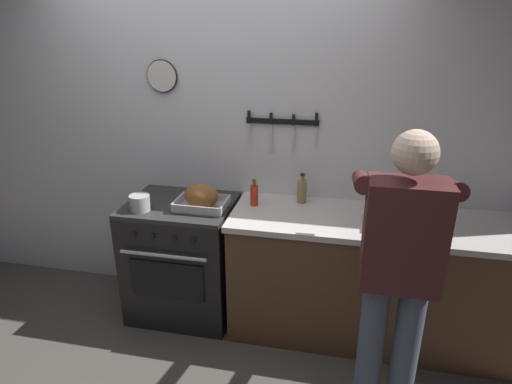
% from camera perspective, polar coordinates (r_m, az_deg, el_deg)
% --- Properties ---
extents(wall_back, '(6.00, 0.13, 2.60)m').
position_cam_1_polar(wall_back, '(3.25, -4.63, 7.19)').
color(wall_back, silver).
rests_on(wall_back, ground).
extents(counter_block, '(2.03, 0.65, 0.90)m').
position_cam_1_polar(counter_block, '(3.14, 15.85, -11.05)').
color(counter_block, brown).
rests_on(counter_block, ground).
extents(stove, '(0.76, 0.67, 0.90)m').
position_cam_1_polar(stove, '(3.32, -9.64, -8.63)').
color(stove, black).
rests_on(stove, ground).
extents(person_cook, '(0.51, 0.63, 1.66)m').
position_cam_1_polar(person_cook, '(2.31, 18.43, -9.43)').
color(person_cook, '#4C566B').
rests_on(person_cook, ground).
extents(roasting_pan, '(0.35, 0.26, 0.18)m').
position_cam_1_polar(roasting_pan, '(2.98, -7.29, -0.79)').
color(roasting_pan, '#B7B7BC').
rests_on(roasting_pan, stove).
extents(saucepan, '(0.14, 0.14, 0.11)m').
position_cam_1_polar(saucepan, '(3.04, -15.18, -1.39)').
color(saucepan, '#B7B7BC').
rests_on(saucepan, stove).
extents(cutting_board, '(0.36, 0.24, 0.02)m').
position_cam_1_polar(cutting_board, '(2.83, 17.58, -4.34)').
color(cutting_board, tan).
rests_on(cutting_board, counter_block).
extents(bottle_hot_sauce, '(0.06, 0.06, 0.19)m').
position_cam_1_polar(bottle_hot_sauce, '(3.01, -0.23, -0.35)').
color(bottle_hot_sauce, red).
rests_on(bottle_hot_sauce, counter_block).
extents(bottle_vinegar, '(0.07, 0.07, 0.22)m').
position_cam_1_polar(bottle_vinegar, '(3.07, 6.11, 0.20)').
color(bottle_vinegar, '#997F4C').
rests_on(bottle_vinegar, counter_block).
extents(bottle_soy_sauce, '(0.06, 0.06, 0.22)m').
position_cam_1_polar(bottle_soy_sauce, '(3.04, 20.98, -1.32)').
color(bottle_soy_sauce, black).
rests_on(bottle_soy_sauce, counter_block).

